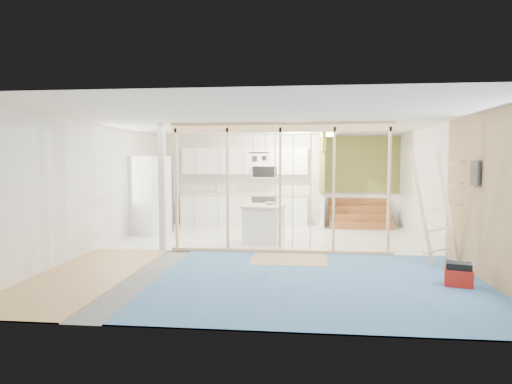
# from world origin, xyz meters

# --- Properties ---
(room) EXTENTS (7.01, 8.01, 2.61)m
(room) POSITION_xyz_m (0.00, 0.00, 1.30)
(room) COLOR slate
(room) RESTS_ON ground
(floor_overlays) EXTENTS (7.00, 8.00, 0.03)m
(floor_overlays) POSITION_xyz_m (0.07, 0.06, 0.01)
(floor_overlays) COLOR silver
(floor_overlays) RESTS_ON room
(stud_frame) EXTENTS (4.66, 0.14, 2.60)m
(stud_frame) POSITION_xyz_m (-0.24, -0.00, 1.59)
(stud_frame) COLOR #DBB586
(stud_frame) RESTS_ON room
(base_cabinets) EXTENTS (4.45, 2.24, 0.93)m
(base_cabinets) POSITION_xyz_m (-1.61, 3.36, 0.47)
(base_cabinets) COLOR white
(base_cabinets) RESTS_ON room
(upper_cabinets) EXTENTS (3.60, 0.41, 0.85)m
(upper_cabinets) POSITION_xyz_m (-0.84, 3.82, 1.82)
(upper_cabinets) COLOR white
(upper_cabinets) RESTS_ON room
(green_partition) EXTENTS (2.25, 1.51, 2.60)m
(green_partition) POSITION_xyz_m (2.04, 3.66, 0.94)
(green_partition) COLOR olive
(green_partition) RESTS_ON room
(pot_rack) EXTENTS (0.52, 0.52, 0.72)m
(pot_rack) POSITION_xyz_m (-0.31, 1.89, 2.00)
(pot_rack) COLOR black
(pot_rack) RESTS_ON room
(sheathing_panel) EXTENTS (0.02, 4.00, 2.60)m
(sheathing_panel) POSITION_xyz_m (3.48, -2.00, 1.30)
(sheathing_panel) COLOR tan
(sheathing_panel) RESTS_ON room
(electrical_panel) EXTENTS (0.04, 0.30, 0.40)m
(electrical_panel) POSITION_xyz_m (3.43, -1.40, 1.65)
(electrical_panel) COLOR #3D3D43
(electrical_panel) RESTS_ON room
(ceiling_light) EXTENTS (0.32, 0.32, 0.08)m
(ceiling_light) POSITION_xyz_m (1.40, 3.00, 2.54)
(ceiling_light) COLOR #FFEABF
(ceiling_light) RESTS_ON room
(fridge) EXTENTS (1.06, 1.03, 1.97)m
(fridge) POSITION_xyz_m (-3.12, 1.98, 0.99)
(fridge) COLOR white
(fridge) RESTS_ON room
(island) EXTENTS (1.03, 1.03, 0.86)m
(island) POSITION_xyz_m (-0.12, 1.10, 0.43)
(island) COLOR silver
(island) RESTS_ON room
(bowl) EXTENTS (0.28, 0.28, 0.06)m
(bowl) POSITION_xyz_m (0.01, 1.22, 0.89)
(bowl) COLOR beige
(bowl) RESTS_ON island
(soap_bottle_a) EXTENTS (0.13, 0.14, 0.32)m
(soap_bottle_a) POSITION_xyz_m (-1.69, 3.75, 1.09)
(soap_bottle_a) COLOR #ADB5C1
(soap_bottle_a) RESTS_ON base_cabinets
(soap_bottle_b) EXTENTS (0.12, 0.12, 0.21)m
(soap_bottle_b) POSITION_xyz_m (0.46, 3.70, 1.03)
(soap_bottle_b) COLOR silver
(soap_bottle_b) RESTS_ON base_cabinets
(toolbox) EXTENTS (0.44, 0.38, 0.36)m
(toolbox) POSITION_xyz_m (3.00, -2.04, 0.17)
(toolbox) COLOR #AA190F
(toolbox) RESTS_ON room
(ladder) EXTENTS (1.08, 0.08, 2.01)m
(ladder) POSITION_xyz_m (3.09, -0.77, 1.03)
(ladder) COLOR beige
(ladder) RESTS_ON room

